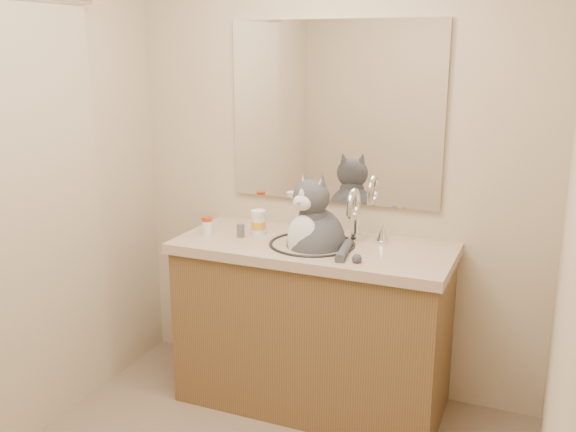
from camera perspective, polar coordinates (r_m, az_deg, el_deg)
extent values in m
cube|color=#C3AE8F|center=(3.29, 4.14, 4.79)|extent=(2.20, 0.01, 2.40)
cube|color=#C3AE8F|center=(1.90, 23.88, -3.90)|extent=(0.01, 2.50, 2.40)
cube|color=brown|center=(3.26, 2.20, -10.01)|extent=(1.30, 0.55, 0.80)
cube|color=tan|center=(3.11, 2.28, -2.88)|extent=(1.34, 0.59, 0.05)
torus|color=black|center=(3.08, 2.16, -2.51)|extent=(0.42, 0.42, 0.02)
ellipsoid|color=white|center=(3.11, 2.14, -3.86)|extent=(0.40, 0.40, 0.15)
cylinder|color=silver|center=(3.16, 6.15, -0.31)|extent=(0.03, 0.03, 0.18)
torus|color=silver|center=(3.08, 5.85, 1.02)|extent=(0.03, 0.16, 0.16)
cone|color=silver|center=(3.14, 8.40, -1.43)|extent=(0.06, 0.06, 0.08)
cube|color=white|center=(3.23, 4.10, 9.10)|extent=(1.10, 0.02, 0.90)
cube|color=#C4B094|center=(2.93, -23.75, -1.68)|extent=(0.01, 1.20, 1.90)
ellipsoid|color=#424146|center=(3.08, 2.53, -2.79)|extent=(0.36, 0.38, 0.39)
ellipsoid|color=white|center=(2.99, 1.36, -2.18)|extent=(0.17, 0.13, 0.24)
ellipsoid|color=#424146|center=(2.98, 2.08, 1.70)|extent=(0.21, 0.19, 0.17)
ellipsoid|color=white|center=(2.93, 1.26, 1.18)|extent=(0.10, 0.07, 0.07)
sphere|color=#D88C8C|center=(2.91, 0.94, 1.22)|extent=(0.02, 0.02, 0.02)
cone|color=#424146|center=(3.00, 1.49, 3.34)|extent=(0.09, 0.08, 0.08)
cone|color=#424146|center=(2.95, 3.01, 3.10)|extent=(0.09, 0.08, 0.08)
cylinder|color=#424146|center=(2.94, 5.00, -3.10)|extent=(0.08, 0.26, 0.04)
cylinder|color=white|center=(3.27, -7.19, -1.02)|extent=(0.06, 0.06, 0.07)
cylinder|color=#B33213|center=(3.26, -7.22, -0.27)|extent=(0.06, 0.06, 0.02)
cylinder|color=white|center=(3.23, -2.64, -0.80)|extent=(0.09, 0.09, 0.10)
cylinder|color=gold|center=(3.23, -2.64, -0.80)|extent=(0.09, 0.09, 0.04)
cylinder|color=white|center=(3.22, -2.65, 0.29)|extent=(0.09, 0.09, 0.03)
cylinder|color=slate|center=(3.20, -4.23, -1.31)|extent=(0.05, 0.05, 0.06)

